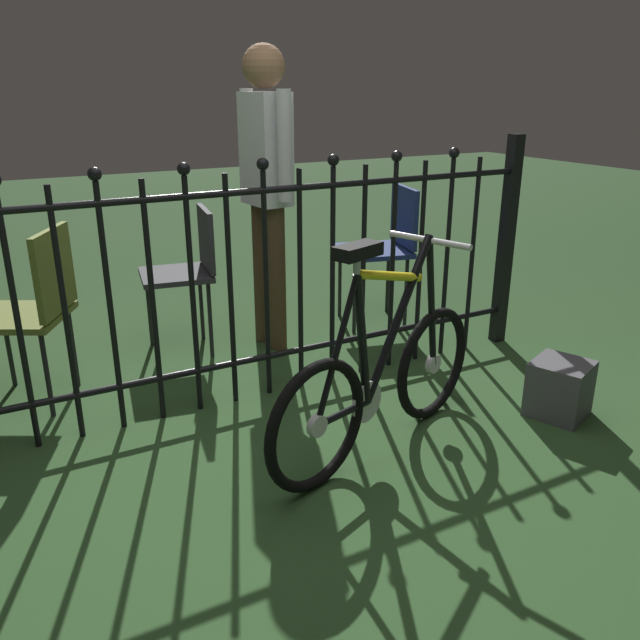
{
  "coord_description": "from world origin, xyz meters",
  "views": [
    {
      "loc": [
        -1.03,
        -2.03,
        1.48
      ],
      "look_at": [
        0.18,
        0.21,
        0.55
      ],
      "focal_mm": 36.12,
      "sensor_mm": 36.0,
      "label": 1
    }
  ],
  "objects_px": {
    "bicycle": "(381,379)",
    "chair_navy": "(386,240)",
    "display_crate": "(559,388)",
    "chair_charcoal": "(188,265)",
    "person_visitor": "(266,174)",
    "chair_olive": "(35,302)"
  },
  "relations": [
    {
      "from": "person_visitor",
      "to": "display_crate",
      "type": "distance_m",
      "value": 1.91
    },
    {
      "from": "chair_charcoal",
      "to": "person_visitor",
      "type": "relative_size",
      "value": 0.49
    },
    {
      "from": "bicycle",
      "to": "chair_olive",
      "type": "relative_size",
      "value": 1.47
    },
    {
      "from": "person_visitor",
      "to": "display_crate",
      "type": "relative_size",
      "value": 6.33
    },
    {
      "from": "bicycle",
      "to": "display_crate",
      "type": "bearing_deg",
      "value": -9.26
    },
    {
      "from": "bicycle",
      "to": "display_crate",
      "type": "distance_m",
      "value": 0.95
    },
    {
      "from": "chair_navy",
      "to": "display_crate",
      "type": "relative_size",
      "value": 3.32
    },
    {
      "from": "chair_navy",
      "to": "display_crate",
      "type": "bearing_deg",
      "value": -89.53
    },
    {
      "from": "bicycle",
      "to": "chair_navy",
      "type": "height_order",
      "value": "bicycle"
    },
    {
      "from": "chair_charcoal",
      "to": "chair_navy",
      "type": "bearing_deg",
      "value": -5.81
    },
    {
      "from": "bicycle",
      "to": "chair_charcoal",
      "type": "xyz_separation_m",
      "value": [
        -0.36,
        1.46,
        0.19
      ]
    },
    {
      "from": "chair_olive",
      "to": "chair_navy",
      "type": "xyz_separation_m",
      "value": [
        2.11,
        0.18,
        0.03
      ]
    },
    {
      "from": "chair_charcoal",
      "to": "chair_olive",
      "type": "height_order",
      "value": "chair_olive"
    },
    {
      "from": "bicycle",
      "to": "chair_navy",
      "type": "relative_size",
      "value": 1.43
    },
    {
      "from": "bicycle",
      "to": "chair_navy",
      "type": "bearing_deg",
      "value": 55.83
    },
    {
      "from": "bicycle",
      "to": "chair_charcoal",
      "type": "relative_size",
      "value": 1.52
    },
    {
      "from": "bicycle",
      "to": "display_crate",
      "type": "height_order",
      "value": "bicycle"
    },
    {
      "from": "display_crate",
      "to": "chair_navy",
      "type": "bearing_deg",
      "value": 90.47
    },
    {
      "from": "chair_charcoal",
      "to": "chair_navy",
      "type": "relative_size",
      "value": 0.94
    },
    {
      "from": "bicycle",
      "to": "chair_navy",
      "type": "xyz_separation_m",
      "value": [
        0.9,
        1.33,
        0.22
      ]
    },
    {
      "from": "chair_charcoal",
      "to": "chair_olive",
      "type": "bearing_deg",
      "value": -160.23
    },
    {
      "from": "bicycle",
      "to": "chair_olive",
      "type": "xyz_separation_m",
      "value": [
        -1.2,
        1.16,
        0.19
      ]
    }
  ]
}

